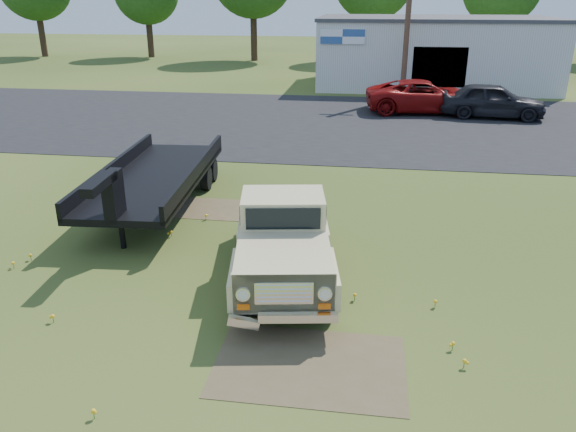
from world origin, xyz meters
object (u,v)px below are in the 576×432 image
at_px(flatbed_trailer, 155,172).
at_px(red_pickup, 424,97).
at_px(dark_sedan, 493,101).
at_px(vintage_pickup_truck, 283,236).

bearing_deg(flatbed_trailer, red_pickup, 56.55).
bearing_deg(red_pickup, dark_sedan, -111.17).
height_order(vintage_pickup_truck, red_pickup, vintage_pickup_truck).
distance_m(flatbed_trailer, dark_sedan, 17.73).
bearing_deg(flatbed_trailer, vintage_pickup_truck, -45.24).
xyz_separation_m(vintage_pickup_truck, flatbed_trailer, (-4.04, 3.56, 0.07)).
height_order(vintage_pickup_truck, flatbed_trailer, flatbed_trailer).
relative_size(flatbed_trailer, dark_sedan, 1.52).
distance_m(vintage_pickup_truck, dark_sedan, 18.68).
distance_m(flatbed_trailer, red_pickup, 16.66).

